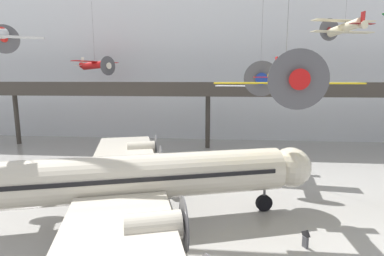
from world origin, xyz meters
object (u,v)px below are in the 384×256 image
suspended_plane_white_twin (260,82)px  suspended_plane_yellow_lowwing (285,78)px  airliner_silver_main (107,180)px  suspended_plane_cream_biplane (344,28)px  suspended_plane_red_highwing (95,65)px  info_sign_pedestal (305,241)px

suspended_plane_white_twin → suspended_plane_yellow_lowwing: bearing=6.3°
airliner_silver_main → suspended_plane_cream_biplane: size_ratio=4.52×
suspended_plane_red_highwing → suspended_plane_white_twin: bearing=1.6°
airliner_silver_main → suspended_plane_white_twin: bearing=31.4°
suspended_plane_red_highwing → info_sign_pedestal: (24.28, -26.78, -11.91)m
suspended_plane_cream_biplane → suspended_plane_white_twin: 13.70m
airliner_silver_main → suspended_plane_yellow_lowwing: 14.26m
airliner_silver_main → suspended_plane_cream_biplane: bearing=24.0°
airliner_silver_main → suspended_plane_white_twin: 19.31m
suspended_plane_yellow_lowwing → info_sign_pedestal: (1.03, -3.48, -10.04)m
airliner_silver_main → suspended_plane_red_highwing: 28.87m
suspended_plane_cream_biplane → suspended_plane_white_twin: bearing=103.5°
airliner_silver_main → info_sign_pedestal: bearing=-23.8°
suspended_plane_cream_biplane → suspended_plane_red_highwing: suspended_plane_cream_biplane is taller
suspended_plane_cream_biplane → suspended_plane_yellow_lowwing: suspended_plane_cream_biplane is taller
suspended_plane_yellow_lowwing → suspended_plane_white_twin: 11.70m
airliner_silver_main → info_sign_pedestal: (13.26, -1.64, -2.94)m
airliner_silver_main → suspended_plane_red_highwing: (-11.01, 25.14, 8.96)m
suspended_plane_yellow_lowwing → suspended_plane_white_twin: (-0.12, 11.69, -0.54)m
suspended_plane_cream_biplane → info_sign_pedestal: suspended_plane_cream_biplane is taller
suspended_plane_white_twin → info_sign_pedestal: 17.94m
suspended_plane_red_highwing → info_sign_pedestal: suspended_plane_red_highwing is taller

